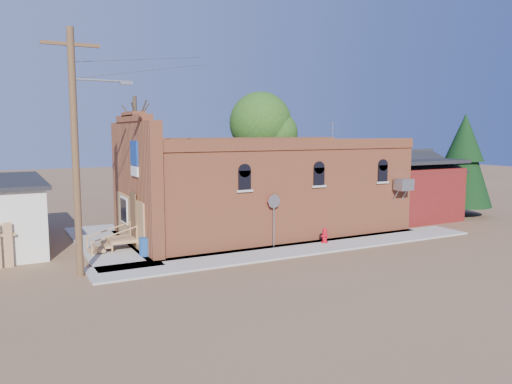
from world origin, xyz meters
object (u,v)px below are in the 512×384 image
brick_bar (260,188)px  fire_hydrant (325,235)px  trash_barrel (145,247)px  utility_pole (77,148)px  stop_sign (274,206)px

brick_bar → fire_hydrant: (1.28, -4.18, -1.91)m
brick_bar → fire_hydrant: brick_bar is taller
brick_bar → trash_barrel: 7.66m
trash_barrel → utility_pole: bearing=-149.9°
brick_bar → trash_barrel: brick_bar is taller
utility_pole → stop_sign: utility_pole is taller
utility_pole → trash_barrel: size_ratio=11.47×
trash_barrel → stop_sign: bearing=-10.4°
brick_bar → utility_pole: size_ratio=1.82×
utility_pole → trash_barrel: utility_pole is taller
utility_pole → fire_hydrant: (11.07, 0.11, -4.34)m
utility_pole → fire_hydrant: bearing=0.6°
brick_bar → stop_sign: size_ratio=6.74×
brick_bar → stop_sign: (-1.23, -3.69, -0.39)m
stop_sign → trash_barrel: bearing=-171.3°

